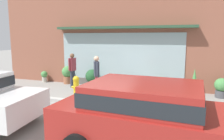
{
  "coord_description": "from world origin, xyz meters",
  "views": [
    {
      "loc": [
        3.0,
        -7.27,
        2.52
      ],
      "look_at": [
        0.07,
        1.2,
        1.14
      ],
      "focal_mm": 34.51,
      "sensor_mm": 36.0,
      "label": 1
    }
  ],
  "objects_px": {
    "pedestrian_with_handbag": "(97,72)",
    "parked_car_red": "(150,114)",
    "pedestrian_passerby": "(72,67)",
    "potted_plant_near_hydrant": "(127,83)",
    "potted_plant_low_front": "(44,76)",
    "potted_plant_window_right": "(68,74)",
    "potted_plant_doorstep": "(92,77)",
    "potted_plant_corner_tall": "(160,86)",
    "potted_plant_trailing_edge": "(194,82)",
    "potted_plant_window_center": "(221,87)",
    "fire_hydrant": "(76,86)"
  },
  "relations": [
    {
      "from": "fire_hydrant",
      "to": "potted_plant_doorstep",
      "type": "bearing_deg",
      "value": 95.14
    },
    {
      "from": "potted_plant_low_front",
      "to": "potted_plant_corner_tall",
      "type": "bearing_deg",
      "value": -1.75
    },
    {
      "from": "fire_hydrant",
      "to": "potted_plant_trailing_edge",
      "type": "height_order",
      "value": "potted_plant_trailing_edge"
    },
    {
      "from": "fire_hydrant",
      "to": "potted_plant_near_hydrant",
      "type": "height_order",
      "value": "fire_hydrant"
    },
    {
      "from": "pedestrian_with_handbag",
      "to": "potted_plant_low_front",
      "type": "relative_size",
      "value": 2.72
    },
    {
      "from": "potted_plant_window_center",
      "to": "potted_plant_low_front",
      "type": "bearing_deg",
      "value": 178.53
    },
    {
      "from": "potted_plant_window_right",
      "to": "potted_plant_low_front",
      "type": "distance_m",
      "value": 1.45
    },
    {
      "from": "pedestrian_with_handbag",
      "to": "potted_plant_doorstep",
      "type": "xyz_separation_m",
      "value": [
        -0.9,
        1.52,
        -0.54
      ]
    },
    {
      "from": "pedestrian_passerby",
      "to": "potted_plant_low_front",
      "type": "relative_size",
      "value": 2.72
    },
    {
      "from": "pedestrian_passerby",
      "to": "parked_car_red",
      "type": "height_order",
      "value": "pedestrian_passerby"
    },
    {
      "from": "potted_plant_trailing_edge",
      "to": "potted_plant_near_hydrant",
      "type": "height_order",
      "value": "potted_plant_trailing_edge"
    },
    {
      "from": "pedestrian_passerby",
      "to": "potted_plant_near_hydrant",
      "type": "distance_m",
      "value": 2.86
    },
    {
      "from": "pedestrian_passerby",
      "to": "potted_plant_window_right",
      "type": "xyz_separation_m",
      "value": [
        -0.69,
        0.67,
        -0.48
      ]
    },
    {
      "from": "potted_plant_trailing_edge",
      "to": "potted_plant_window_right",
      "type": "xyz_separation_m",
      "value": [
        -6.46,
        0.27,
        -0.03
      ]
    },
    {
      "from": "potted_plant_doorstep",
      "to": "potted_plant_corner_tall",
      "type": "bearing_deg",
      "value": -2.99
    },
    {
      "from": "pedestrian_with_handbag",
      "to": "parked_car_red",
      "type": "relative_size",
      "value": 0.4
    },
    {
      "from": "fire_hydrant",
      "to": "potted_plant_window_right",
      "type": "bearing_deg",
      "value": 128.09
    },
    {
      "from": "potted_plant_trailing_edge",
      "to": "potted_plant_window_right",
      "type": "bearing_deg",
      "value": 177.61
    },
    {
      "from": "pedestrian_with_handbag",
      "to": "pedestrian_passerby",
      "type": "distance_m",
      "value": 1.97
    },
    {
      "from": "fire_hydrant",
      "to": "potted_plant_window_center",
      "type": "distance_m",
      "value": 6.11
    },
    {
      "from": "potted_plant_window_center",
      "to": "fire_hydrant",
      "type": "bearing_deg",
      "value": -162.44
    },
    {
      "from": "pedestrian_passerby",
      "to": "potted_plant_near_hydrant",
      "type": "relative_size",
      "value": 2.25
    },
    {
      "from": "potted_plant_near_hydrant",
      "to": "parked_car_red",
      "type": "bearing_deg",
      "value": -70.13
    },
    {
      "from": "pedestrian_with_handbag",
      "to": "parked_car_red",
      "type": "distance_m",
      "value": 5.09
    },
    {
      "from": "potted_plant_window_center",
      "to": "potted_plant_near_hydrant",
      "type": "bearing_deg",
      "value": -179.44
    },
    {
      "from": "parked_car_red",
      "to": "potted_plant_near_hydrant",
      "type": "distance_m",
      "value": 5.74
    },
    {
      "from": "potted_plant_low_front",
      "to": "pedestrian_with_handbag",
      "type": "bearing_deg",
      "value": -21.67
    },
    {
      "from": "pedestrian_passerby",
      "to": "potted_plant_window_right",
      "type": "height_order",
      "value": "pedestrian_passerby"
    },
    {
      "from": "potted_plant_doorstep",
      "to": "potted_plant_low_front",
      "type": "relative_size",
      "value": 1.37
    },
    {
      "from": "parked_car_red",
      "to": "potted_plant_window_right",
      "type": "height_order",
      "value": "parked_car_red"
    },
    {
      "from": "pedestrian_passerby",
      "to": "potted_plant_window_center",
      "type": "height_order",
      "value": "pedestrian_passerby"
    },
    {
      "from": "pedestrian_passerby",
      "to": "potted_plant_low_front",
      "type": "bearing_deg",
      "value": 96.58
    },
    {
      "from": "pedestrian_passerby",
      "to": "parked_car_red",
      "type": "relative_size",
      "value": 0.4
    },
    {
      "from": "potted_plant_window_center",
      "to": "pedestrian_passerby",
      "type": "bearing_deg",
      "value": -177.13
    },
    {
      "from": "fire_hydrant",
      "to": "pedestrian_passerby",
      "type": "height_order",
      "value": "pedestrian_passerby"
    },
    {
      "from": "potted_plant_window_right",
      "to": "potted_plant_low_front",
      "type": "bearing_deg",
      "value": -175.97
    },
    {
      "from": "potted_plant_low_front",
      "to": "potted_plant_doorstep",
      "type": "bearing_deg",
      "value": -0.28
    },
    {
      "from": "pedestrian_with_handbag",
      "to": "potted_plant_corner_tall",
      "type": "height_order",
      "value": "pedestrian_with_handbag"
    },
    {
      "from": "fire_hydrant",
      "to": "parked_car_red",
      "type": "distance_m",
      "value": 5.17
    },
    {
      "from": "pedestrian_with_handbag",
      "to": "potted_plant_window_right",
      "type": "height_order",
      "value": "pedestrian_with_handbag"
    },
    {
      "from": "pedestrian_with_handbag",
      "to": "potted_plant_doorstep",
      "type": "relative_size",
      "value": 1.98
    },
    {
      "from": "potted_plant_window_center",
      "to": "parked_car_red",
      "type": "bearing_deg",
      "value": -111.38
    },
    {
      "from": "potted_plant_trailing_edge",
      "to": "parked_car_red",
      "type": "bearing_deg",
      "value": -100.86
    },
    {
      "from": "pedestrian_with_handbag",
      "to": "potted_plant_low_front",
      "type": "distance_m",
      "value": 4.2
    },
    {
      "from": "potted_plant_window_right",
      "to": "potted_plant_low_front",
      "type": "height_order",
      "value": "potted_plant_window_right"
    },
    {
      "from": "potted_plant_trailing_edge",
      "to": "potted_plant_window_center",
      "type": "bearing_deg",
      "value": -3.29
    },
    {
      "from": "potted_plant_trailing_edge",
      "to": "potted_plant_low_front",
      "type": "height_order",
      "value": "potted_plant_trailing_edge"
    },
    {
      "from": "potted_plant_trailing_edge",
      "to": "potted_plant_low_front",
      "type": "relative_size",
      "value": 1.86
    },
    {
      "from": "fire_hydrant",
      "to": "pedestrian_passerby",
      "type": "bearing_deg",
      "value": 123.95
    },
    {
      "from": "potted_plant_doorstep",
      "to": "potted_plant_trailing_edge",
      "type": "relative_size",
      "value": 0.74
    }
  ]
}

